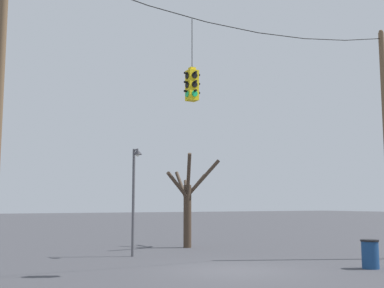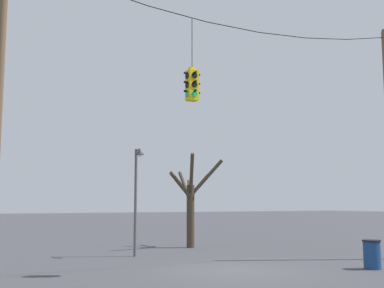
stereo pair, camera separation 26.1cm
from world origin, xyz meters
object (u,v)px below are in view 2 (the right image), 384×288
bare_tree (191,201)px  traffic_light_near_right_pole (192,85)px  street_lamp (137,184)px  trash_bin (372,254)px

bare_tree → traffic_light_near_right_pole: bearing=-117.3°
street_lamp → trash_bin: (5.78, -7.32, -2.57)m
street_lamp → bare_tree: bearing=33.7°
street_lamp → trash_bin: 9.68m
bare_tree → street_lamp: bearing=-146.3°
trash_bin → bare_tree: bearing=100.1°
bare_tree → trash_bin: bare_tree is taller
traffic_light_near_right_pole → bare_tree: (4.31, 8.34, -3.76)m
traffic_light_near_right_pole → street_lamp: bearing=87.0°
bare_tree → trash_bin: size_ratio=4.81×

